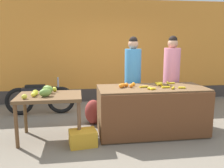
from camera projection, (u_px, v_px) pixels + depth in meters
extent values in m
plane|color=#756B5B|center=(133.00, 133.00, 4.43)|extent=(24.00, 24.00, 0.00)
cube|color=orange|center=(112.00, 51.00, 6.75)|extent=(9.22, 0.20, 2.84)
cube|color=#3F3833|center=(113.00, 94.00, 6.86)|extent=(9.22, 0.04, 0.36)
cube|color=brown|center=(151.00, 110.00, 4.40)|extent=(1.97, 0.86, 0.88)
cube|color=brown|center=(159.00, 118.00, 3.97)|extent=(1.97, 0.03, 0.82)
cube|color=brown|center=(49.00, 97.00, 4.08)|extent=(1.10, 0.76, 0.06)
cylinder|color=brown|center=(16.00, 126.00, 3.76)|extent=(0.06, 0.06, 0.73)
cylinder|color=brown|center=(79.00, 123.00, 3.90)|extent=(0.06, 0.06, 0.73)
cylinder|color=brown|center=(25.00, 114.00, 4.41)|extent=(0.06, 0.06, 0.73)
cylinder|color=brown|center=(79.00, 112.00, 4.54)|extent=(0.06, 0.06, 0.73)
cylinder|color=gold|center=(151.00, 88.00, 4.11)|extent=(0.04, 0.14, 0.04)
cylinder|color=gold|center=(144.00, 87.00, 4.26)|extent=(0.16, 0.06, 0.04)
cylinder|color=gold|center=(161.00, 85.00, 4.44)|extent=(0.04, 0.15, 0.04)
cylinder|color=gold|center=(171.00, 83.00, 4.63)|extent=(0.15, 0.04, 0.04)
cylinder|color=yellow|center=(182.00, 88.00, 4.18)|extent=(0.13, 0.07, 0.04)
cylinder|color=yellow|center=(166.00, 87.00, 4.23)|extent=(0.15, 0.05, 0.04)
cylinder|color=yellow|center=(173.00, 88.00, 4.15)|extent=(0.10, 0.12, 0.04)
cylinder|color=yellow|center=(152.00, 89.00, 4.10)|extent=(0.14, 0.09, 0.04)
cylinder|color=gold|center=(159.00, 83.00, 4.46)|extent=(0.13, 0.05, 0.04)
cylinder|color=gold|center=(159.00, 84.00, 4.36)|extent=(0.12, 0.09, 0.04)
cylinder|color=gold|center=(168.00, 83.00, 4.49)|extent=(0.06, 0.14, 0.04)
sphere|color=orange|center=(123.00, 85.00, 4.30)|extent=(0.08, 0.08, 0.08)
sphere|color=orange|center=(121.00, 86.00, 4.23)|extent=(0.08, 0.08, 0.08)
sphere|color=orange|center=(131.00, 86.00, 4.26)|extent=(0.07, 0.07, 0.07)
sphere|color=orange|center=(126.00, 85.00, 4.33)|extent=(0.08, 0.08, 0.08)
sphere|color=orange|center=(133.00, 84.00, 4.42)|extent=(0.07, 0.07, 0.07)
ellipsoid|color=gold|center=(24.00, 97.00, 3.79)|extent=(0.12, 0.12, 0.08)
ellipsoid|color=yellow|center=(35.00, 94.00, 4.03)|extent=(0.12, 0.09, 0.07)
ellipsoid|color=yellow|center=(35.00, 92.00, 4.12)|extent=(0.11, 0.09, 0.08)
ellipsoid|color=yellow|center=(33.00, 95.00, 3.93)|extent=(0.09, 0.11, 0.08)
ellipsoid|color=yellow|center=(55.00, 89.00, 4.34)|extent=(0.12, 0.12, 0.09)
ellipsoid|color=olive|center=(48.00, 89.00, 4.22)|extent=(0.26, 0.25, 0.14)
ellipsoid|color=olive|center=(45.00, 92.00, 3.95)|extent=(0.26, 0.25, 0.14)
cylinder|color=#33333D|center=(132.00, 106.00, 5.04)|extent=(0.29, 0.29, 0.70)
cylinder|color=#3F8CCC|center=(133.00, 70.00, 4.91)|extent=(0.34, 0.34, 0.85)
sphere|color=tan|center=(133.00, 44.00, 4.81)|extent=(0.21, 0.21, 0.21)
sphere|color=black|center=(133.00, 41.00, 4.80)|extent=(0.18, 0.18, 0.18)
cylinder|color=#33333D|center=(170.00, 104.00, 5.12)|extent=(0.29, 0.29, 0.71)
cylinder|color=pink|center=(172.00, 69.00, 4.98)|extent=(0.34, 0.34, 0.86)
sphere|color=tan|center=(173.00, 43.00, 4.89)|extent=(0.21, 0.21, 0.21)
sphere|color=black|center=(173.00, 40.00, 4.88)|extent=(0.18, 0.18, 0.18)
torus|color=black|center=(61.00, 100.00, 5.61)|extent=(0.65, 0.09, 0.65)
torus|color=black|center=(19.00, 101.00, 5.48)|extent=(0.65, 0.09, 0.65)
cube|color=black|center=(40.00, 93.00, 5.52)|extent=(0.80, 0.18, 0.28)
cube|color=black|center=(35.00, 87.00, 5.47)|extent=(0.44, 0.16, 0.08)
cylinder|color=gray|center=(58.00, 86.00, 5.54)|extent=(0.04, 0.04, 0.40)
cube|color=gold|center=(83.00, 138.00, 3.89)|extent=(0.48, 0.38, 0.26)
ellipsoid|color=maroon|center=(94.00, 112.00, 4.89)|extent=(0.43, 0.39, 0.52)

